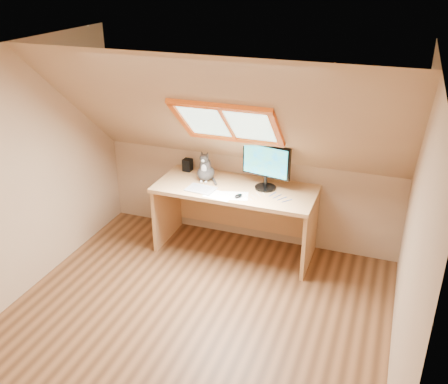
% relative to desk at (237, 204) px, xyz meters
% --- Properties ---
extents(ground, '(3.50, 3.50, 0.00)m').
position_rel_desk_xyz_m(ground, '(0.03, -1.45, -0.56)').
color(ground, brown).
rests_on(ground, ground).
extents(room_shell, '(3.52, 3.52, 2.41)m').
position_rel_desk_xyz_m(room_shell, '(0.03, -1.55, 0.87)').
color(room_shell, tan).
rests_on(room_shell, ground).
extents(desk, '(1.75, 0.77, 0.80)m').
position_rel_desk_xyz_m(desk, '(0.00, 0.00, 0.00)').
color(desk, tan).
rests_on(desk, ground).
extents(monitor, '(0.54, 0.23, 0.50)m').
position_rel_desk_xyz_m(monitor, '(0.31, -0.00, 0.52)').
color(monitor, black).
rests_on(monitor, desk).
extents(cat, '(0.21, 0.25, 0.36)m').
position_rel_desk_xyz_m(cat, '(-0.37, -0.01, 0.36)').
color(cat, '#423D3A').
rests_on(cat, desk).
extents(desk_speaker, '(0.10, 0.10, 0.14)m').
position_rel_desk_xyz_m(desk_speaker, '(-0.68, 0.18, 0.31)').
color(desk_speaker, black).
rests_on(desk_speaker, desk).
extents(graphics_tablet, '(0.32, 0.24, 0.01)m').
position_rel_desk_xyz_m(graphics_tablet, '(-0.33, -0.27, 0.24)').
color(graphics_tablet, '#B2B2B7').
rests_on(graphics_tablet, desk).
extents(mouse, '(0.09, 0.12, 0.03)m').
position_rel_desk_xyz_m(mouse, '(0.11, -0.31, 0.25)').
color(mouse, black).
rests_on(mouse, desk).
extents(papers, '(0.33, 0.27, 0.00)m').
position_rel_desk_xyz_m(papers, '(-0.04, -0.33, 0.24)').
color(papers, white).
rests_on(papers, desk).
extents(cables, '(0.51, 0.26, 0.01)m').
position_rel_desk_xyz_m(cables, '(0.42, -0.19, 0.24)').
color(cables, silver).
rests_on(cables, desk).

